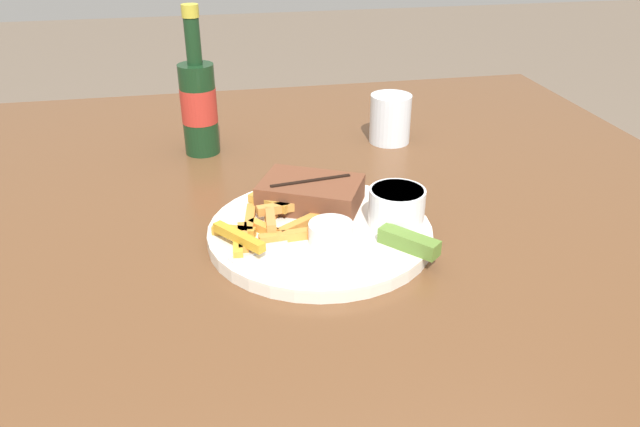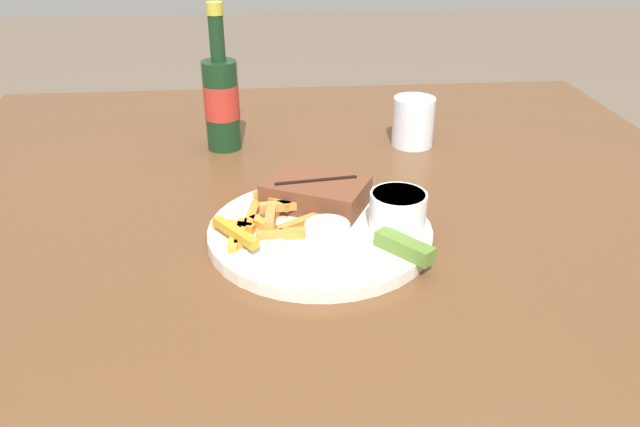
{
  "view_description": "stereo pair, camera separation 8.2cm",
  "coord_description": "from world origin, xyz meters",
  "px_view_note": "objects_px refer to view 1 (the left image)",
  "views": [
    {
      "loc": [
        -0.14,
        -0.71,
        1.17
      ],
      "look_at": [
        0.0,
        0.0,
        0.79
      ],
      "focal_mm": 35.0,
      "sensor_mm": 36.0,
      "label": 1
    },
    {
      "loc": [
        -0.06,
        -0.72,
        1.17
      ],
      "look_at": [
        0.0,
        0.0,
        0.79
      ],
      "focal_mm": 35.0,
      "sensor_mm": 36.0,
      "label": 2
    }
  ],
  "objects_px": {
    "pickle_spear": "(409,242)",
    "dinner_plate": "(320,233)",
    "fork_utensil": "(272,245)",
    "dipping_sauce_cup": "(331,232)",
    "beer_bottle": "(199,103)",
    "steak_portion": "(309,193)",
    "drinking_glass": "(390,119)",
    "knife_utensil": "(304,214)",
    "coleslaw_cup": "(397,205)"
  },
  "relations": [
    {
      "from": "dinner_plate",
      "to": "drinking_glass",
      "type": "height_order",
      "value": "drinking_glass"
    },
    {
      "from": "steak_portion",
      "to": "drinking_glass",
      "type": "xyz_separation_m",
      "value": [
        0.2,
        0.26,
        0.01
      ]
    },
    {
      "from": "drinking_glass",
      "to": "dipping_sauce_cup",
      "type": "bearing_deg",
      "value": -117.21
    },
    {
      "from": "dipping_sauce_cup",
      "to": "beer_bottle",
      "type": "xyz_separation_m",
      "value": [
        -0.15,
        0.38,
        0.06
      ]
    },
    {
      "from": "dinner_plate",
      "to": "dipping_sauce_cup",
      "type": "distance_m",
      "value": 0.05
    },
    {
      "from": "coleslaw_cup",
      "to": "fork_utensil",
      "type": "height_order",
      "value": "coleslaw_cup"
    },
    {
      "from": "dinner_plate",
      "to": "steak_portion",
      "type": "bearing_deg",
      "value": 92.24
    },
    {
      "from": "pickle_spear",
      "to": "beer_bottle",
      "type": "distance_m",
      "value": 0.49
    },
    {
      "from": "dinner_plate",
      "to": "steak_portion",
      "type": "distance_m",
      "value": 0.07
    },
    {
      "from": "steak_portion",
      "to": "pickle_spear",
      "type": "distance_m",
      "value": 0.17
    },
    {
      "from": "dinner_plate",
      "to": "drinking_glass",
      "type": "xyz_separation_m",
      "value": [
        0.2,
        0.33,
        0.03
      ]
    },
    {
      "from": "pickle_spear",
      "to": "drinking_glass",
      "type": "xyz_separation_m",
      "value": [
        0.1,
        0.4,
        0.02
      ]
    },
    {
      "from": "steak_portion",
      "to": "dipping_sauce_cup",
      "type": "xyz_separation_m",
      "value": [
        0.01,
        -0.11,
        -0.0
      ]
    },
    {
      "from": "knife_utensil",
      "to": "coleslaw_cup",
      "type": "bearing_deg",
      "value": -141.21
    },
    {
      "from": "beer_bottle",
      "to": "knife_utensil",
      "type": "bearing_deg",
      "value": -67.55
    },
    {
      "from": "pickle_spear",
      "to": "beer_bottle",
      "type": "xyz_separation_m",
      "value": [
        -0.24,
        0.42,
        0.06
      ]
    },
    {
      "from": "knife_utensil",
      "to": "beer_bottle",
      "type": "xyz_separation_m",
      "value": [
        -0.13,
        0.31,
        0.07
      ]
    },
    {
      "from": "steak_portion",
      "to": "beer_bottle",
      "type": "relative_size",
      "value": 0.65
    },
    {
      "from": "dinner_plate",
      "to": "coleslaw_cup",
      "type": "xyz_separation_m",
      "value": [
        0.1,
        -0.01,
        0.04
      ]
    },
    {
      "from": "drinking_glass",
      "to": "coleslaw_cup",
      "type": "bearing_deg",
      "value": -105.61
    },
    {
      "from": "steak_portion",
      "to": "drinking_glass",
      "type": "relative_size",
      "value": 1.86
    },
    {
      "from": "dinner_plate",
      "to": "knife_utensil",
      "type": "distance_m",
      "value": 0.04
    },
    {
      "from": "coleslaw_cup",
      "to": "knife_utensil",
      "type": "xyz_separation_m",
      "value": [
        -0.12,
        0.05,
        -0.03
      ]
    },
    {
      "from": "pickle_spear",
      "to": "knife_utensil",
      "type": "bearing_deg",
      "value": 135.8
    },
    {
      "from": "pickle_spear",
      "to": "knife_utensil",
      "type": "relative_size",
      "value": 0.49
    },
    {
      "from": "dipping_sauce_cup",
      "to": "knife_utensil",
      "type": "distance_m",
      "value": 0.08
    },
    {
      "from": "steak_portion",
      "to": "beer_bottle",
      "type": "height_order",
      "value": "beer_bottle"
    },
    {
      "from": "fork_utensil",
      "to": "drinking_glass",
      "type": "height_order",
      "value": "drinking_glass"
    },
    {
      "from": "coleslaw_cup",
      "to": "pickle_spear",
      "type": "height_order",
      "value": "coleslaw_cup"
    },
    {
      "from": "dinner_plate",
      "to": "pickle_spear",
      "type": "height_order",
      "value": "pickle_spear"
    },
    {
      "from": "dipping_sauce_cup",
      "to": "knife_utensil",
      "type": "relative_size",
      "value": 0.38
    },
    {
      "from": "fork_utensil",
      "to": "beer_bottle",
      "type": "bearing_deg",
      "value": 73.09
    },
    {
      "from": "dipping_sauce_cup",
      "to": "drinking_glass",
      "type": "bearing_deg",
      "value": 62.79
    },
    {
      "from": "coleslaw_cup",
      "to": "knife_utensil",
      "type": "bearing_deg",
      "value": 158.77
    },
    {
      "from": "pickle_spear",
      "to": "beer_bottle",
      "type": "bearing_deg",
      "value": 119.9
    },
    {
      "from": "drinking_glass",
      "to": "pickle_spear",
      "type": "bearing_deg",
      "value": -103.7
    },
    {
      "from": "dinner_plate",
      "to": "dipping_sauce_cup",
      "type": "xyz_separation_m",
      "value": [
        0.01,
        -0.04,
        0.02
      ]
    },
    {
      "from": "dipping_sauce_cup",
      "to": "pickle_spear",
      "type": "relative_size",
      "value": 0.77
    },
    {
      "from": "dipping_sauce_cup",
      "to": "drinking_glass",
      "type": "relative_size",
      "value": 0.65
    },
    {
      "from": "fork_utensil",
      "to": "beer_bottle",
      "type": "distance_m",
      "value": 0.39
    },
    {
      "from": "coleslaw_cup",
      "to": "knife_utensil",
      "type": "distance_m",
      "value": 0.13
    },
    {
      "from": "steak_portion",
      "to": "beer_bottle",
      "type": "xyz_separation_m",
      "value": [
        -0.14,
        0.28,
        0.05
      ]
    },
    {
      "from": "coleslaw_cup",
      "to": "fork_utensil",
      "type": "relative_size",
      "value": 0.6
    },
    {
      "from": "knife_utensil",
      "to": "beer_bottle",
      "type": "bearing_deg",
      "value": -7.54
    },
    {
      "from": "dinner_plate",
      "to": "fork_utensil",
      "type": "distance_m",
      "value": 0.08
    },
    {
      "from": "steak_portion",
      "to": "dipping_sauce_cup",
      "type": "bearing_deg",
      "value": -85.64
    },
    {
      "from": "coleslaw_cup",
      "to": "drinking_glass",
      "type": "height_order",
      "value": "drinking_glass"
    },
    {
      "from": "beer_bottle",
      "to": "drinking_glass",
      "type": "distance_m",
      "value": 0.34
    },
    {
      "from": "pickle_spear",
      "to": "dinner_plate",
      "type": "bearing_deg",
      "value": 141.73
    },
    {
      "from": "dinner_plate",
      "to": "steak_portion",
      "type": "xyz_separation_m",
      "value": [
        -0.0,
        0.07,
        0.03
      ]
    }
  ]
}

